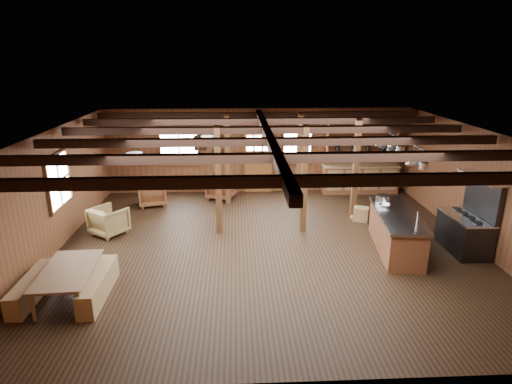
% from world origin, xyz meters
% --- Properties ---
extents(room, '(10.04, 9.04, 2.84)m').
position_xyz_m(room, '(0.00, 0.00, 1.40)').
color(room, black).
rests_on(room, ground).
extents(ceiling_joists, '(9.80, 8.82, 0.18)m').
position_xyz_m(ceiling_joists, '(0.00, 0.18, 2.68)').
color(ceiling_joists, black).
rests_on(ceiling_joists, ceiling).
extents(timber_posts, '(3.95, 2.35, 2.80)m').
position_xyz_m(timber_posts, '(0.52, 2.08, 1.40)').
color(timber_posts, '#422712').
rests_on(timber_posts, floor).
extents(back_door, '(1.02, 0.08, 2.15)m').
position_xyz_m(back_door, '(0.00, 4.45, 0.88)').
color(back_door, brown).
rests_on(back_door, floor).
extents(window_back_left, '(1.32, 0.06, 1.32)m').
position_xyz_m(window_back_left, '(-2.60, 4.46, 1.60)').
color(window_back_left, white).
rests_on(window_back_left, wall_back).
extents(window_back_right, '(1.02, 0.06, 1.32)m').
position_xyz_m(window_back_right, '(1.30, 4.46, 1.60)').
color(window_back_right, white).
rests_on(window_back_right, wall_back).
extents(window_left, '(0.14, 1.24, 1.32)m').
position_xyz_m(window_left, '(-4.96, 0.50, 1.60)').
color(window_left, white).
rests_on(window_left, wall_back).
extents(notice_boards, '(1.08, 0.03, 0.90)m').
position_xyz_m(notice_boards, '(-1.50, 4.46, 1.64)').
color(notice_boards, beige).
rests_on(notice_boards, wall_back).
extents(back_counter, '(2.55, 0.60, 2.45)m').
position_xyz_m(back_counter, '(3.40, 4.20, 0.60)').
color(back_counter, brown).
rests_on(back_counter, floor).
extents(pendant_lamps, '(1.86, 2.36, 0.66)m').
position_xyz_m(pendant_lamps, '(-2.25, 1.00, 2.25)').
color(pendant_lamps, '#2A2A2C').
rests_on(pendant_lamps, ceiling).
extents(pot_rack, '(0.39, 3.00, 0.45)m').
position_xyz_m(pot_rack, '(3.15, 0.27, 2.25)').
color(pot_rack, '#2A2A2C').
rests_on(pot_rack, ceiling).
extents(kitchen_island, '(1.19, 2.59, 1.20)m').
position_xyz_m(kitchen_island, '(2.99, -0.31, 0.48)').
color(kitchen_island, brown).
rests_on(kitchen_island, floor).
extents(step_stool, '(0.54, 0.47, 0.40)m').
position_xyz_m(step_stool, '(2.73, 1.59, 0.20)').
color(step_stool, '#997245').
rests_on(step_stool, floor).
extents(commercial_range, '(0.78, 1.47, 1.82)m').
position_xyz_m(commercial_range, '(4.65, -0.38, 0.60)').
color(commercial_range, '#2A2A2C').
rests_on(commercial_range, floor).
extents(dining_table, '(1.04, 1.74, 0.59)m').
position_xyz_m(dining_table, '(-3.90, -2.06, 0.30)').
color(dining_table, brown).
rests_on(dining_table, floor).
extents(bench_wall, '(0.30, 1.59, 0.44)m').
position_xyz_m(bench_wall, '(-4.65, -2.06, 0.22)').
color(bench_wall, '#997245').
rests_on(bench_wall, floor).
extents(bench_aisle, '(0.32, 1.71, 0.47)m').
position_xyz_m(bench_aisle, '(-3.40, -2.06, 0.23)').
color(bench_aisle, '#997245').
rests_on(bench_aisle, floor).
extents(armchair_a, '(0.99, 1.00, 0.76)m').
position_xyz_m(armchair_a, '(-3.35, 3.25, 0.38)').
color(armchair_a, brown).
rests_on(armchair_a, floor).
extents(armchair_b, '(1.05, 1.07, 0.76)m').
position_xyz_m(armchair_b, '(-1.22, 3.80, 0.38)').
color(armchair_b, brown).
rests_on(armchair_b, floor).
extents(armchair_c, '(1.10, 1.11, 0.73)m').
position_xyz_m(armchair_c, '(-4.04, 1.00, 0.37)').
color(armchair_c, olive).
rests_on(armchair_c, floor).
extents(counter_pot, '(0.33, 0.33, 0.20)m').
position_xyz_m(counter_pot, '(2.87, 0.43, 1.04)').
color(counter_pot, silver).
rests_on(counter_pot, kitchen_island).
extents(bowl, '(0.36, 0.36, 0.07)m').
position_xyz_m(bowl, '(2.82, 0.14, 0.97)').
color(bowl, silver).
rests_on(bowl, kitchen_island).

